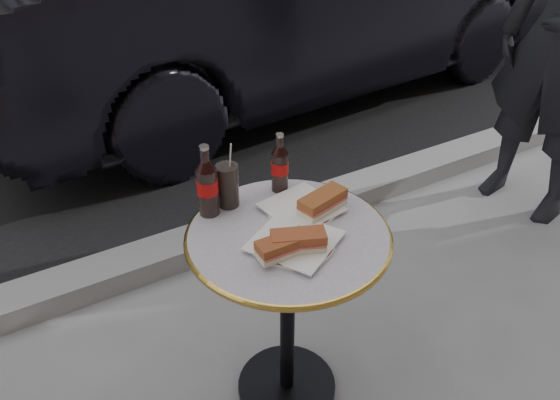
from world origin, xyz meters
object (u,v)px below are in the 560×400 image
plate_right (301,209)px  plate_left (295,243)px  cola_glass (228,185)px  cola_bottle_left (207,180)px  bistro_table (287,319)px  cola_bottle_right (280,162)px

plate_right → plate_left: bearing=-128.4°
plate_left → cola_glass: (-0.08, 0.28, 0.07)m
plate_left → cola_bottle_left: bearing=119.2°
bistro_table → plate_right: 0.39m
cola_bottle_right → cola_glass: size_ratio=1.43×
plate_right → cola_glass: cola_glass is taller
plate_left → cola_glass: bearing=105.6°
plate_left → plate_right: bearing=51.6°
plate_right → cola_bottle_right: 0.17m
plate_left → cola_glass: 0.30m
cola_bottle_left → cola_bottle_right: cola_bottle_left is taller
plate_right → cola_glass: size_ratio=1.51×
plate_right → cola_bottle_right: bearing=89.1°
plate_left → cola_bottle_left: size_ratio=0.99×
plate_left → plate_right: 0.17m
bistro_table → cola_bottle_left: bearing=127.8°
bistro_table → cola_glass: bearing=112.3°
plate_right → cola_glass: 0.24m
cola_bottle_left → bistro_table: bearing=-52.2°
bistro_table → plate_right: size_ratio=3.34×
cola_glass → cola_bottle_right: bearing=-1.1°
bistro_table → cola_bottle_right: (0.10, 0.22, 0.47)m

